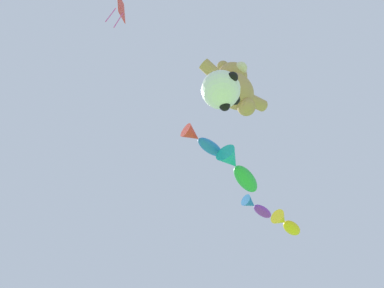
# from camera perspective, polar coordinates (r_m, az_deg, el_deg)

# --- Properties ---
(teddy_bear_kite) EXTENTS (2.46, 1.08, 2.50)m
(teddy_bear_kite) POSITION_cam_1_polar(r_m,az_deg,el_deg) (11.30, 6.49, 8.75)
(teddy_bear_kite) COLOR tan
(soccer_ball_kite) EXTENTS (1.07, 1.06, 0.98)m
(soccer_ball_kite) POSITION_cam_1_polar(r_m,az_deg,el_deg) (9.30, 4.46, 8.20)
(soccer_ball_kite) COLOR white
(fish_kite_cobalt) EXTENTS (1.78, 0.63, 0.60)m
(fish_kite_cobalt) POSITION_cam_1_polar(r_m,az_deg,el_deg) (13.91, 1.41, 0.49)
(fish_kite_cobalt) COLOR blue
(fish_kite_emerald) EXTENTS (2.32, 1.41, 0.80)m
(fish_kite_emerald) POSITION_cam_1_polar(r_m,az_deg,el_deg) (14.20, 7.06, -3.87)
(fish_kite_emerald) COLOR green
(fish_kite_violet) EXTENTS (1.43, 0.54, 0.51)m
(fish_kite_violet) POSITION_cam_1_polar(r_m,az_deg,el_deg) (15.49, 9.77, -9.47)
(fish_kite_violet) COLOR purple
(fish_kite_goldfin) EXTENTS (1.57, 0.84, 0.72)m
(fish_kite_goldfin) POSITION_cam_1_polar(r_m,az_deg,el_deg) (17.34, 14.19, -11.70)
(fish_kite_goldfin) COLOR yellow
(diamond_kite) EXTENTS (0.87, 0.86, 3.10)m
(diamond_kite) POSITION_cam_1_polar(r_m,az_deg,el_deg) (14.93, -10.92, 19.46)
(diamond_kite) COLOR red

